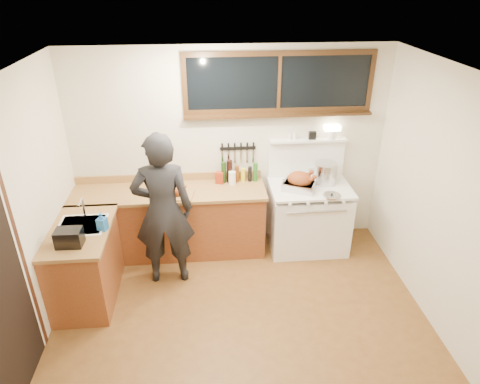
{
  "coord_description": "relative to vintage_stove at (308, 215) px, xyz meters",
  "views": [
    {
      "loc": [
        -0.33,
        -3.36,
        3.34
      ],
      "look_at": [
        0.05,
        0.85,
        1.15
      ],
      "focal_mm": 32.0,
      "sensor_mm": 36.0,
      "label": 1
    }
  ],
  "objects": [
    {
      "name": "ground_plane",
      "position": [
        -1.0,
        -1.41,
        -0.48
      ],
      "size": [
        4.0,
        3.5,
        0.02
      ],
      "primitive_type": "cube",
      "color": "brown"
    },
    {
      "name": "room_shell",
      "position": [
        -1.0,
        -1.41,
        1.18
      ],
      "size": [
        4.1,
        3.6,
        2.65
      ],
      "color": "beige",
      "rests_on": "ground"
    },
    {
      "name": "counter_back",
      "position": [
        -1.8,
        0.04,
        -0.01
      ],
      "size": [
        2.44,
        0.64,
        1.0
      ],
      "color": "brown",
      "rests_on": "ground"
    },
    {
      "name": "counter_left",
      "position": [
        -2.7,
        -0.79,
        -0.02
      ],
      "size": [
        0.64,
        1.09,
        0.9
      ],
      "color": "brown",
      "rests_on": "ground"
    },
    {
      "name": "sink_unit",
      "position": [
        -2.68,
        -0.71,
        0.38
      ],
      "size": [
        0.5,
        0.45,
        0.37
      ],
      "color": "white",
      "rests_on": "counter_left"
    },
    {
      "name": "vintage_stove",
      "position": [
        0.0,
        0.0,
        0.0
      ],
      "size": [
        1.02,
        0.74,
        1.61
      ],
      "color": "white",
      "rests_on": "ground"
    },
    {
      "name": "back_window",
      "position": [
        -0.4,
        0.31,
        1.6
      ],
      "size": [
        2.32,
        0.13,
        0.77
      ],
      "color": "black",
      "rests_on": "room_shell"
    },
    {
      "name": "left_doorway",
      "position": [
        -2.99,
        -1.96,
        0.62
      ],
      "size": [
        0.02,
        1.04,
        2.17
      ],
      "color": "black",
      "rests_on": "ground"
    },
    {
      "name": "knife_strip",
      "position": [
        -0.9,
        0.32,
        0.84
      ],
      "size": [
        0.46,
        0.03,
        0.28
      ],
      "color": "black",
      "rests_on": "room_shell"
    },
    {
      "name": "man",
      "position": [
        -1.82,
        -0.53,
        0.47
      ],
      "size": [
        0.7,
        0.47,
        1.87
      ],
      "color": "black",
      "rests_on": "ground"
    },
    {
      "name": "soap_bottle",
      "position": [
        -2.43,
        -0.82,
        0.53
      ],
      "size": [
        0.12,
        0.12,
        0.21
      ],
      "color": "#2467B6",
      "rests_on": "counter_left"
    },
    {
      "name": "toaster",
      "position": [
        -2.7,
        -1.08,
        0.52
      ],
      "size": [
        0.26,
        0.18,
        0.18
      ],
      "color": "black",
      "rests_on": "counter_left"
    },
    {
      "name": "cutting_board",
      "position": [
        -1.68,
        -0.12,
        0.48
      ],
      "size": [
        0.43,
        0.35,
        0.14
      ],
      "color": "olive",
      "rests_on": "counter_back"
    },
    {
      "name": "roast_turkey",
      "position": [
        -0.16,
        -0.07,
        0.53
      ],
      "size": [
        0.48,
        0.43,
        0.24
      ],
      "color": "silver",
      "rests_on": "vintage_stove"
    },
    {
      "name": "stockpot",
      "position": [
        0.21,
        0.09,
        0.57
      ],
      "size": [
        0.33,
        0.33,
        0.27
      ],
      "color": "silver",
      "rests_on": "vintage_stove"
    },
    {
      "name": "saucepan",
      "position": [
        0.11,
        0.29,
        0.49
      ],
      "size": [
        0.19,
        0.29,
        0.12
      ],
      "color": "silver",
      "rests_on": "vintage_stove"
    },
    {
      "name": "pot_lid",
      "position": [
        0.19,
        -0.3,
        0.44
      ],
      "size": [
        0.25,
        0.25,
        0.04
      ],
      "color": "silver",
      "rests_on": "vintage_stove"
    },
    {
      "name": "coffee_tin",
      "position": [
        -1.15,
        0.2,
        0.51
      ],
      "size": [
        0.12,
        0.1,
        0.15
      ],
      "color": "maroon",
      "rests_on": "counter_back"
    },
    {
      "name": "pitcher",
      "position": [
        -0.99,
        0.15,
        0.52
      ],
      "size": [
        0.12,
        0.12,
        0.17
      ],
      "color": "white",
      "rests_on": "counter_back"
    },
    {
      "name": "bottle_cluster",
      "position": [
        -0.92,
        0.22,
        0.56
      ],
      "size": [
        0.47,
        0.07,
        0.3
      ],
      "color": "black",
      "rests_on": "counter_back"
    }
  ]
}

